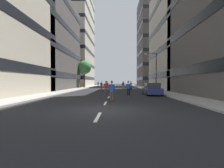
{
  "coord_description": "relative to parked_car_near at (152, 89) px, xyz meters",
  "views": [
    {
      "loc": [
        0.93,
        -9.88,
        1.69
      ],
      "look_at": [
        0.0,
        19.43,
        1.26
      ],
      "focal_mm": 26.51,
      "sensor_mm": 36.0,
      "label": 1
    }
  ],
  "objects": [
    {
      "name": "sidewalk_left",
      "position": [
        -13.17,
        23.01,
        -0.63
      ],
      "size": [
        2.79,
        83.04,
        0.14
      ],
      "primitive_type": "cube",
      "color": "#9E9991",
      "rests_on": "ground_plane"
    },
    {
      "name": "ground_plane",
      "position": [
        -5.29,
        19.23,
        -0.7
      ],
      "size": [
        181.17,
        181.17,
        0.0
      ],
      "primitive_type": "plane",
      "color": "black"
    },
    {
      "name": "building_right_mid",
      "position": [
        11.13,
        14.18,
        11.64
      ],
      "size": [
        14.4,
        17.66,
        24.49
      ],
      "color": "#BCB29E",
      "rests_on": "ground_plane"
    },
    {
      "name": "parked_car_near",
      "position": [
        0.0,
        0.0,
        0.0
      ],
      "size": [
        1.82,
        4.4,
        1.52
      ],
      "color": "navy",
      "rests_on": "ground_plane"
    },
    {
      "name": "skater_1",
      "position": [
        -1.61,
        12.32,
        0.29
      ],
      "size": [
        0.54,
        0.91,
        1.78
      ],
      "color": "brown",
      "rests_on": "ground_plane"
    },
    {
      "name": "building_left_far",
      "position": [
        -21.7,
        41.87,
        16.67
      ],
      "size": [
        14.4,
        21.73,
        34.55
      ],
      "color": "#BCB29E",
      "rests_on": "ground_plane"
    },
    {
      "name": "street_tree_near",
      "position": [
        -13.17,
        23.19,
        4.8
      ],
      "size": [
        3.67,
        3.67,
        7.23
      ],
      "color": "#4C3823",
      "rests_on": "sidewalk_left"
    },
    {
      "name": "skater_6",
      "position": [
        -5.84,
        0.83,
        0.29
      ],
      "size": [
        0.55,
        0.91,
        1.78
      ],
      "color": "brown",
      "rests_on": "ground_plane"
    },
    {
      "name": "streetlamp_right",
      "position": [
        1.95,
        7.68,
        3.44
      ],
      "size": [
        2.13,
        0.3,
        6.5
      ],
      "color": "#3F3F44",
      "rests_on": "sidewalk_right"
    },
    {
      "name": "building_right_far",
      "position": [
        11.13,
        41.87,
        15.74
      ],
      "size": [
        14.4,
        16.94,
        32.71
      ],
      "color": "#4C4744",
      "rests_on": "ground_plane"
    },
    {
      "name": "skater_7",
      "position": [
        -6.46,
        14.14,
        0.29
      ],
      "size": [
        0.56,
        0.92,
        1.78
      ],
      "color": "brown",
      "rests_on": "ground_plane"
    },
    {
      "name": "skater_9",
      "position": [
        -2.5,
        28.83,
        0.29
      ],
      "size": [
        0.54,
        0.91,
        1.78
      ],
      "color": "brown",
      "rests_on": "ground_plane"
    },
    {
      "name": "skater_0",
      "position": [
        -1.21,
        17.96,
        0.29
      ],
      "size": [
        0.56,
        0.92,
        1.78
      ],
      "color": "brown",
      "rests_on": "ground_plane"
    },
    {
      "name": "skater_4",
      "position": [
        -4.84,
        -6.25,
        0.29
      ],
      "size": [
        0.56,
        0.92,
        1.78
      ],
      "color": "brown",
      "rests_on": "ground_plane"
    },
    {
      "name": "skater_8",
      "position": [
        -3.02,
        17.3,
        0.32
      ],
      "size": [
        0.56,
        0.92,
        1.78
      ],
      "color": "brown",
      "rests_on": "ground_plane"
    },
    {
      "name": "skater_2",
      "position": [
        -3.08,
        -1.81,
        0.29
      ],
      "size": [
        0.54,
        0.91,
        1.78
      ],
      "color": "brown",
      "rests_on": "ground_plane"
    },
    {
      "name": "sidewalk_right",
      "position": [
        2.59,
        23.01,
        -0.63
      ],
      "size": [
        2.79,
        83.04,
        0.14
      ],
      "primitive_type": "cube",
      "color": "#9E9991",
      "rests_on": "ground_plane"
    },
    {
      "name": "skater_3",
      "position": [
        -10.2,
        29.35,
        0.32
      ],
      "size": [
        0.53,
        0.9,
        1.78
      ],
      "color": "brown",
      "rests_on": "ground_plane"
    },
    {
      "name": "building_left_mid",
      "position": [
        -21.7,
        14.18,
        9.2
      ],
      "size": [
        14.4,
        20.1,
        19.61
      ],
      "color": "#4C4744",
      "rests_on": "ground_plane"
    },
    {
      "name": "skater_5",
      "position": [
        -7.91,
        16.11,
        0.32
      ],
      "size": [
        0.54,
        0.91,
        1.78
      ],
      "color": "brown",
      "rests_on": "ground_plane"
    },
    {
      "name": "lane_markings",
      "position": [
        -5.29,
        19.54,
        -0.7
      ],
      "size": [
        0.16,
        67.2,
        0.01
      ],
      "color": "silver",
      "rests_on": "ground_plane"
    },
    {
      "name": "skater_10",
      "position": [
        -7.29,
        23.92,
        0.32
      ],
      "size": [
        0.56,
        0.92,
        1.78
      ],
      "color": "brown",
      "rests_on": "ground_plane"
    }
  ]
}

